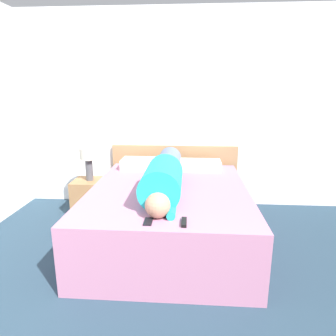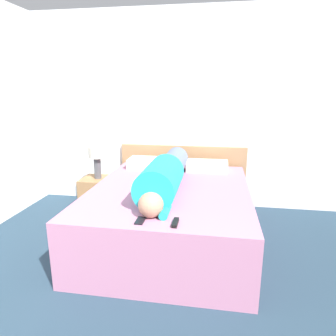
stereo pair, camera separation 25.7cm
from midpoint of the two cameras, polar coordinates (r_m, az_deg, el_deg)
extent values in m
cube|color=white|center=(4.11, 5.09, 10.76)|extent=(5.42, 0.06, 2.60)
cube|color=#B2708E|center=(3.21, 2.76, -8.85)|extent=(1.60, 2.00, 0.59)
cube|color=#A37A51|center=(4.19, 4.52, -1.42)|extent=(1.72, 0.04, 0.84)
cube|color=olive|center=(4.08, -11.23, -4.97)|extent=(0.43, 0.40, 0.45)
cylinder|color=#4C4C51|center=(3.97, -11.49, -0.02)|extent=(0.09, 0.09, 0.28)
cylinder|color=beige|center=(3.93, -11.65, 2.97)|extent=(0.21, 0.21, 0.14)
sphere|color=tan|center=(2.37, -0.18, -7.10)|extent=(0.20, 0.20, 0.20)
cylinder|color=#1EADB7|center=(2.73, 1.23, -2.47)|extent=(0.36, 0.69, 0.36)
cylinder|color=slate|center=(3.46, 2.99, 0.51)|extent=(0.28, 0.82, 0.28)
cylinder|color=#1EADB7|center=(2.43, 2.54, -8.28)|extent=(0.07, 0.22, 0.07)
cube|color=white|center=(3.86, -1.61, 0.90)|extent=(0.53, 0.31, 0.13)
cube|color=white|center=(3.80, 9.40, 0.36)|extent=(0.51, 0.31, 0.11)
cube|color=black|center=(2.30, 4.68, -10.39)|extent=(0.04, 0.15, 0.02)
cube|color=black|center=(2.33, -2.13, -10.06)|extent=(0.06, 0.13, 0.01)
camera|label=1|loc=(0.13, -87.45, 0.67)|focal=32.00mm
camera|label=2|loc=(0.13, 92.55, -0.67)|focal=32.00mm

